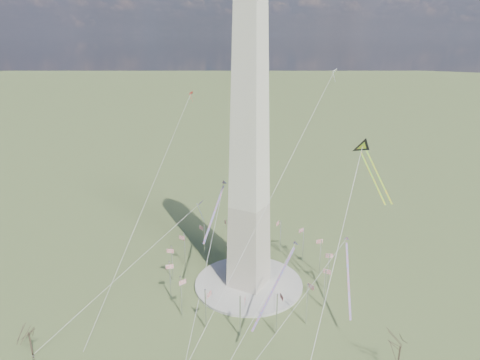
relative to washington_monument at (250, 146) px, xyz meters
The scene contains 14 objects.
ground 47.95m from the washington_monument, ahead, with size 2000.00×2000.00×0.00m, color #535E2F.
plaza 47.55m from the washington_monument, ahead, with size 36.00×36.00×0.80m, color #ACA79D.
washington_monument is the anchor object (origin of this frame).
flagpole_ring 40.68m from the washington_monument, 169.63° to the right, with size 54.40×54.40×13.00m.
tree_near 66.17m from the washington_monument, 20.11° to the right, with size 7.77×7.77×13.59m.
tree_far 77.61m from the washington_monument, 121.00° to the right, with size 6.01×6.01×10.52m.
person_west 81.18m from the washington_monument, 119.30° to the right, with size 0.87×0.68×1.79m, color gray.
kite_delta_black 33.05m from the washington_monument, 12.58° to the left, with size 14.70×15.49×14.32m.
kite_diamond_purple 35.79m from the washington_monument, 163.61° to the left, with size 1.78×2.86×9.01m.
kite_streamer_left 38.35m from the washington_monument, 42.29° to the right, with size 3.35×23.03×15.81m.
kite_streamer_mid 20.48m from the washington_monument, 137.54° to the right, with size 5.25×19.22×13.34m.
kite_streamer_right 46.08m from the washington_monument, ahead, with size 9.22×20.98×15.12m.
kite_small_red 58.42m from the washington_monument, 142.33° to the left, with size 1.47×2.16×4.58m.
kite_small_white 45.61m from the washington_monument, 72.41° to the left, with size 1.52×2.21×4.63m.
Camera 1 is at (57.53, -110.44, 79.49)m, focal length 32.00 mm.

